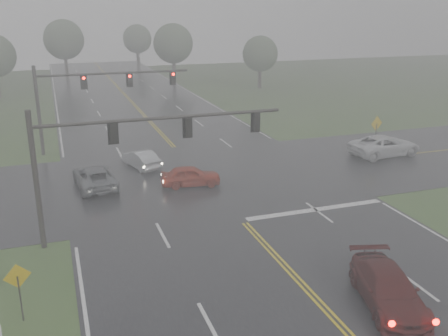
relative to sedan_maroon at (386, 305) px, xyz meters
name	(u,v)px	position (x,y,z in m)	size (l,w,h in m)	color
main_road	(211,187)	(-2.40, 14.99, 0.00)	(18.00, 160.00, 0.02)	black
cross_street	(202,178)	(-2.40, 16.99, 0.00)	(120.00, 14.00, 0.02)	black
stop_bar	(315,210)	(2.10, 9.39, 0.00)	(8.50, 0.50, 0.01)	silver
sedan_maroon	(386,305)	(0.00, 0.00, 0.00)	(1.99, 4.90, 1.42)	#400C0B
sedan_red	(191,186)	(-3.56, 15.67, 0.00)	(1.55, 3.84, 1.31)	#9E200E
sedan_silver	(141,168)	(-5.92, 20.54, 0.00)	(1.35, 3.86, 1.27)	#B0B3B9
car_grey	(96,187)	(-9.45, 17.37, 0.00)	(2.26, 4.89, 1.36)	#595D61
pickup_white	(384,156)	(12.55, 17.38, 0.00)	(2.64, 5.72, 1.59)	silver
signal_gantry_near	(117,146)	(-8.79, 9.60, 4.74)	(12.36, 0.29, 6.74)	black
signal_gantry_far	(86,91)	(-8.94, 26.41, 4.85)	(11.94, 0.35, 6.92)	black
sign_diamond_west	(18,283)	(-13.35, 3.58, 1.58)	(0.95, 0.27, 2.34)	black
sign_diamond_east	(376,128)	(12.37, 18.40, 2.00)	(1.20, 0.36, 2.97)	black
tree_ne_a	(173,44)	(6.62, 61.96, 5.77)	(5.98, 5.98, 8.78)	#2D231D
tree_n_mid	(64,40)	(-8.85, 71.72, 6.09)	(6.31, 6.31, 9.26)	#2D231D
tree_e_near	(260,54)	(16.66, 51.92, 4.80)	(4.97, 4.97, 7.30)	#2D231D
tree_n_far	(137,39)	(4.86, 83.71, 5.23)	(5.43, 5.43, 7.97)	#2D231D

